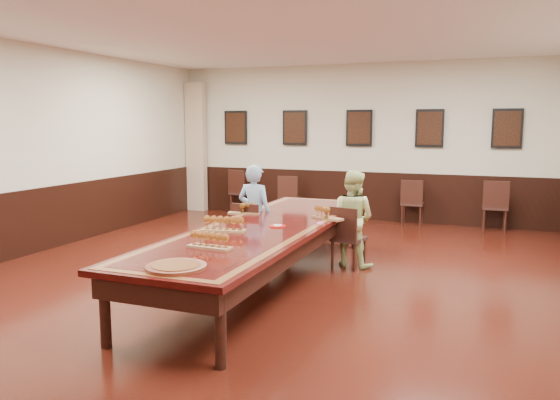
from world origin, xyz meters
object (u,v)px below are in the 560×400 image
at_px(person_man, 255,214).
at_px(carved_platter, 176,267).
at_px(spare_chair_b, 290,197).
at_px(spare_chair_a, 243,191).
at_px(conference_table, 265,236).
at_px(spare_chair_c, 413,202).
at_px(spare_chair_d, 495,205).
at_px(chair_woman, 349,237).
at_px(chair_man, 252,233).
at_px(person_woman, 352,218).

xyz_separation_m(person_man, carved_platter, (0.65, -3.13, 0.06)).
bearing_deg(spare_chair_b, spare_chair_a, -16.89).
relative_size(spare_chair_b, person_man, 0.64).
bearing_deg(carved_platter, conference_table, 91.89).
distance_m(spare_chair_c, carved_platter, 7.04).
height_order(conference_table, carved_platter, carved_platter).
bearing_deg(carved_platter, spare_chair_b, 102.08).
distance_m(spare_chair_b, spare_chair_d, 4.04).
bearing_deg(chair_woman, spare_chair_a, -35.85).
xyz_separation_m(chair_man, spare_chair_c, (1.73, 3.92, 0.01)).
distance_m(chair_man, spare_chair_d, 5.01).
bearing_deg(conference_table, spare_chair_c, 76.57).
distance_m(spare_chair_d, carved_platter, 7.33).
bearing_deg(spare_chair_d, spare_chair_c, -6.51).
bearing_deg(spare_chair_c, person_man, 65.35).
bearing_deg(spare_chair_a, person_man, 132.01).
height_order(chair_woman, spare_chair_c, spare_chair_c).
bearing_deg(chair_woman, spare_chair_d, -106.87).
xyz_separation_m(chair_woman, person_woman, (0.02, 0.09, 0.24)).
xyz_separation_m(conference_table, carved_platter, (0.07, -2.16, 0.16)).
distance_m(spare_chair_b, person_man, 3.71).
distance_m(spare_chair_c, spare_chair_d, 1.52).
distance_m(spare_chair_d, conference_table, 5.39).
xyz_separation_m(spare_chair_d, conference_table, (-2.66, -4.69, 0.13)).
distance_m(spare_chair_c, person_woman, 3.55).
bearing_deg(person_man, carved_platter, 105.76).
xyz_separation_m(spare_chair_b, spare_chair_c, (2.52, 0.21, -0.00)).
distance_m(person_woman, conference_table, 1.49).
bearing_deg(chair_man, chair_woman, -163.22).
bearing_deg(person_woman, person_man, 23.93).
relative_size(chair_man, chair_woman, 1.03).
bearing_deg(conference_table, carved_platter, -88.11).
bearing_deg(conference_table, spare_chair_a, 118.22).
relative_size(spare_chair_a, conference_table, 0.20).
bearing_deg(spare_chair_d, spare_chair_a, -3.86).
height_order(person_woman, carved_platter, person_woman).
distance_m(conference_table, carved_platter, 2.17).
height_order(spare_chair_d, carved_platter, spare_chair_d).
height_order(spare_chair_a, spare_chair_d, spare_chair_a).
distance_m(chair_woman, conference_table, 1.41).
distance_m(spare_chair_b, conference_table, 4.78).
distance_m(spare_chair_b, carved_platter, 6.90).
xyz_separation_m(spare_chair_b, person_woman, (2.15, -3.31, 0.22)).
bearing_deg(conference_table, spare_chair_b, 106.66).
bearing_deg(conference_table, person_woman, 58.24).
xyz_separation_m(spare_chair_c, conference_table, (-1.15, -4.79, 0.16)).
height_order(chair_man, chair_woman, chair_man).
distance_m(chair_man, person_man, 0.28).
distance_m(spare_chair_b, person_woman, 3.96).
height_order(spare_chair_c, person_woman, person_woman).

